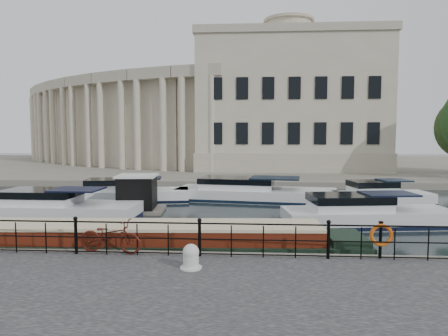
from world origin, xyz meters
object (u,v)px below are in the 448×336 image
(life_ring_post, at_px, (381,236))
(narrowboat, at_px, (141,246))
(bicycle, at_px, (110,236))
(harbour_hut, at_px, (137,195))
(mooring_bollard, at_px, (191,257))

(life_ring_post, relative_size, narrowboat, 0.07)
(life_ring_post, bearing_deg, narrowboat, 169.00)
(bicycle, xyz_separation_m, harbour_hut, (-1.92, 9.84, -0.15))
(life_ring_post, bearing_deg, harbour_hut, 136.54)
(mooring_bollard, distance_m, harbour_hut, 12.12)
(life_ring_post, distance_m, narrowboat, 8.14)
(bicycle, height_order, mooring_bollard, bicycle)
(bicycle, height_order, life_ring_post, life_ring_post)
(bicycle, bearing_deg, mooring_bollard, -107.06)
(bicycle, distance_m, life_ring_post, 8.54)
(mooring_bollard, height_order, harbour_hut, harbour_hut)
(bicycle, xyz_separation_m, mooring_bollard, (2.82, -1.32, -0.22))
(harbour_hut, bearing_deg, narrowboat, -77.91)
(harbour_hut, bearing_deg, mooring_bollard, -71.67)
(bicycle, distance_m, narrowboat, 1.76)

